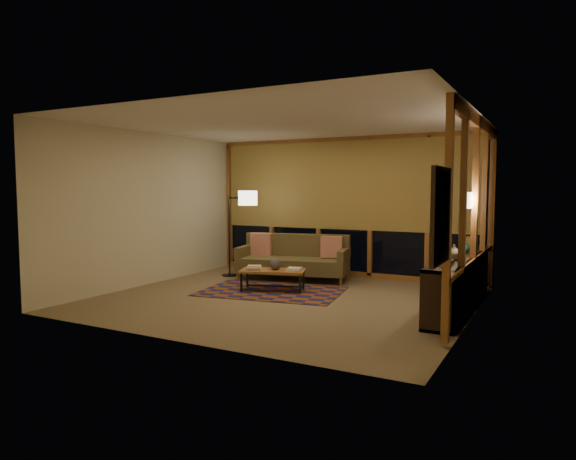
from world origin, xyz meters
The scene contains 21 objects.
floor centered at (0.00, 0.00, 0.00)m, with size 5.50×5.00×0.01m, color tan.
ceiling centered at (0.00, 0.00, 2.70)m, with size 5.50×5.00×0.01m, color silver.
walls centered at (0.00, 0.00, 1.35)m, with size 5.51×5.01×2.70m.
window_wall_back centered at (0.00, 2.43, 1.35)m, with size 5.30×0.16×2.60m, color #AA663C, non-canonical shape.
window_wall_right centered at (2.68, 0.60, 1.35)m, with size 0.16×3.70×2.60m, color #AA663C, non-canonical shape.
wall_art centered at (2.71, -1.85, 1.45)m, with size 0.06×0.74×0.94m, color red, non-canonical shape.
wall_sconce centered at (2.62, 0.45, 1.55)m, with size 0.12×0.18×0.22m, color white, non-canonical shape.
sofa centered at (-0.66, 1.55, 0.42)m, with size 2.03×0.82×0.83m, color brown, non-canonical shape.
pillow_left centered at (-1.40, 1.63, 0.63)m, with size 0.43×0.14×0.43m, color #BA2209, non-canonical shape.
pillow_right centered at (0.00, 1.84, 0.62)m, with size 0.40×0.13×0.40m, color #BA2209, non-canonical shape.
area_rug centered at (-0.46, 0.41, 0.01)m, with size 2.28×1.52×0.01m, color brown.
coffee_table centered at (-0.48, 0.48, 0.18)m, with size 1.07×0.49×0.36m, color #AA663C, non-canonical shape.
book_stack_a centered at (-0.76, 0.35, 0.39)m, with size 0.26×0.21×0.08m, color white, non-canonical shape.
book_stack_b centered at (-0.13, 0.60, 0.38)m, with size 0.25×0.20×0.05m, color white, non-canonical shape.
ceramic_pot centered at (-0.45, 0.52, 0.45)m, with size 0.20×0.20×0.20m, color black.
floor_lamp centered at (-1.98, 1.38, 0.84)m, with size 0.56×0.37×1.68m, color black, non-canonical shape.
bookshelf centered at (2.49, 0.65, 0.38)m, with size 0.40×3.00×0.75m, color black, non-canonical shape.
basket centered at (2.47, 1.58, 0.85)m, with size 0.27×0.27×0.20m, color olive.
teal_bowl centered at (2.49, 0.99, 0.83)m, with size 0.16×0.16×0.16m, color #22665B.
vase centered at (2.49, 0.19, 0.86)m, with size 0.20×0.20×0.21m, color tan.
shelf_book_stack centered at (2.49, -0.37, 0.78)m, with size 0.15×0.22×0.06m, color white, non-canonical shape.
Camera 1 is at (3.74, -6.88, 1.71)m, focal length 32.00 mm.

